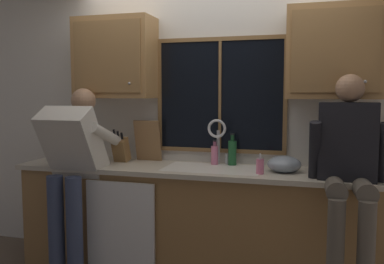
{
  "coord_description": "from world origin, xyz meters",
  "views": [
    {
      "loc": [
        0.84,
        -3.6,
        1.55
      ],
      "look_at": [
        -0.11,
        -0.3,
        1.22
      ],
      "focal_mm": 38.51,
      "sensor_mm": 36.0,
      "label": 1
    }
  ],
  "objects_px": {
    "knife_block": "(121,150)",
    "bottle_tall_clear": "(215,155)",
    "soap_dispenser": "(260,166)",
    "person_sitting_on_counter": "(349,157)",
    "person_standing": "(72,163)",
    "bottle_green_glass": "(232,152)",
    "cutting_board": "(148,141)",
    "mixing_bowl": "(284,164)"
  },
  "relations": [
    {
      "from": "person_standing",
      "to": "bottle_green_glass",
      "type": "height_order",
      "value": "person_standing"
    },
    {
      "from": "person_sitting_on_counter",
      "to": "soap_dispenser",
      "type": "bearing_deg",
      "value": 167.31
    },
    {
      "from": "knife_block",
      "to": "soap_dispenser",
      "type": "height_order",
      "value": "knife_block"
    },
    {
      "from": "knife_block",
      "to": "bottle_green_glass",
      "type": "height_order",
      "value": "knife_block"
    },
    {
      "from": "bottle_green_glass",
      "to": "bottle_tall_clear",
      "type": "distance_m",
      "value": 0.16
    },
    {
      "from": "soap_dispenser",
      "to": "bottle_green_glass",
      "type": "xyz_separation_m",
      "value": [
        -0.28,
        0.33,
        0.05
      ]
    },
    {
      "from": "mixing_bowl",
      "to": "soap_dispenser",
      "type": "relative_size",
      "value": 1.64
    },
    {
      "from": "person_standing",
      "to": "cutting_board",
      "type": "bearing_deg",
      "value": 49.93
    },
    {
      "from": "bottle_green_glass",
      "to": "knife_block",
      "type": "bearing_deg",
      "value": -174.37
    },
    {
      "from": "person_sitting_on_counter",
      "to": "soap_dispenser",
      "type": "height_order",
      "value": "person_sitting_on_counter"
    },
    {
      "from": "mixing_bowl",
      "to": "soap_dispenser",
      "type": "xyz_separation_m",
      "value": [
        -0.17,
        -0.14,
        0.0
      ]
    },
    {
      "from": "person_sitting_on_counter",
      "to": "bottle_green_glass",
      "type": "bearing_deg",
      "value": 152.77
    },
    {
      "from": "mixing_bowl",
      "to": "cutting_board",
      "type": "bearing_deg",
      "value": 171.09
    },
    {
      "from": "person_standing",
      "to": "soap_dispenser",
      "type": "bearing_deg",
      "value": 7.51
    },
    {
      "from": "person_sitting_on_counter",
      "to": "bottle_tall_clear",
      "type": "height_order",
      "value": "person_sitting_on_counter"
    },
    {
      "from": "mixing_bowl",
      "to": "bottle_green_glass",
      "type": "height_order",
      "value": "bottle_green_glass"
    },
    {
      "from": "person_sitting_on_counter",
      "to": "cutting_board",
      "type": "relative_size",
      "value": 3.29
    },
    {
      "from": "soap_dispenser",
      "to": "bottle_green_glass",
      "type": "relative_size",
      "value": 0.59
    },
    {
      "from": "person_standing",
      "to": "bottle_green_glass",
      "type": "relative_size",
      "value": 5.73
    },
    {
      "from": "person_standing",
      "to": "bottle_tall_clear",
      "type": "distance_m",
      "value": 1.21
    },
    {
      "from": "knife_block",
      "to": "bottle_tall_clear",
      "type": "bearing_deg",
      "value": 5.73
    },
    {
      "from": "knife_block",
      "to": "soap_dispenser",
      "type": "relative_size",
      "value": 1.98
    },
    {
      "from": "mixing_bowl",
      "to": "bottle_green_glass",
      "type": "distance_m",
      "value": 0.49
    },
    {
      "from": "cutting_board",
      "to": "bottle_green_glass",
      "type": "bearing_deg",
      "value": -0.94
    },
    {
      "from": "cutting_board",
      "to": "mixing_bowl",
      "type": "height_order",
      "value": "cutting_board"
    },
    {
      "from": "person_standing",
      "to": "person_sitting_on_counter",
      "type": "distance_m",
      "value": 2.16
    },
    {
      "from": "knife_block",
      "to": "soap_dispenser",
      "type": "bearing_deg",
      "value": -9.95
    },
    {
      "from": "knife_block",
      "to": "soap_dispenser",
      "type": "distance_m",
      "value": 1.31
    },
    {
      "from": "bottle_tall_clear",
      "to": "knife_block",
      "type": "bearing_deg",
      "value": -174.27
    },
    {
      "from": "cutting_board",
      "to": "bottle_tall_clear",
      "type": "distance_m",
      "value": 0.65
    },
    {
      "from": "knife_block",
      "to": "soap_dispenser",
      "type": "xyz_separation_m",
      "value": [
        1.29,
        -0.23,
        -0.05
      ]
    },
    {
      "from": "mixing_bowl",
      "to": "person_standing",
      "type": "bearing_deg",
      "value": -168.54
    },
    {
      "from": "cutting_board",
      "to": "soap_dispenser",
      "type": "bearing_deg",
      "value": -17.54
    },
    {
      "from": "person_standing",
      "to": "bottle_tall_clear",
      "type": "bearing_deg",
      "value": 25.14
    },
    {
      "from": "soap_dispenser",
      "to": "person_sitting_on_counter",
      "type": "bearing_deg",
      "value": -12.69
    },
    {
      "from": "soap_dispenser",
      "to": "bottle_green_glass",
      "type": "distance_m",
      "value": 0.43
    },
    {
      "from": "person_sitting_on_counter",
      "to": "bottle_green_glass",
      "type": "height_order",
      "value": "person_sitting_on_counter"
    },
    {
      "from": "knife_block",
      "to": "mixing_bowl",
      "type": "distance_m",
      "value": 1.47
    },
    {
      "from": "cutting_board",
      "to": "person_sitting_on_counter",
      "type": "bearing_deg",
      "value": -15.77
    },
    {
      "from": "person_sitting_on_counter",
      "to": "mixing_bowl",
      "type": "bearing_deg",
      "value": 147.98
    },
    {
      "from": "person_sitting_on_counter",
      "to": "soap_dispenser",
      "type": "xyz_separation_m",
      "value": [
        -0.63,
        0.14,
        -0.12
      ]
    },
    {
      "from": "cutting_board",
      "to": "bottle_green_glass",
      "type": "xyz_separation_m",
      "value": [
        0.79,
        -0.01,
        -0.07
      ]
    }
  ]
}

